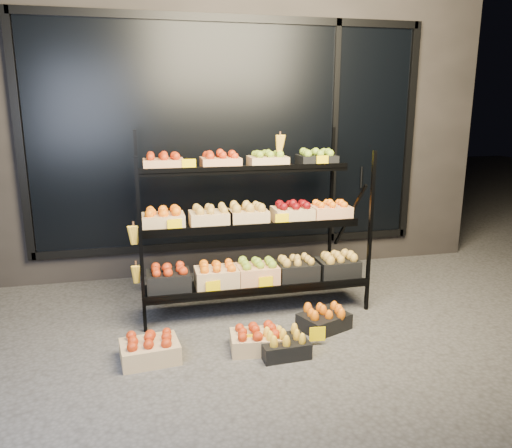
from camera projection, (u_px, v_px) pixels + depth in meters
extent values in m
plane|color=#514F4C|center=(266.00, 328.00, 4.34)|extent=(24.00, 24.00, 0.00)
cube|color=#2D2826|center=(216.00, 115.00, 6.38)|extent=(6.00, 2.00, 3.50)
cube|color=black|center=(231.00, 136.00, 5.46)|extent=(4.20, 0.04, 2.40)
cube|color=black|center=(233.00, 243.00, 5.73)|extent=(4.30, 0.06, 0.08)
cube|color=black|center=(230.00, 18.00, 5.16)|extent=(4.30, 0.06, 0.08)
cube|color=black|center=(19.00, 140.00, 4.96)|extent=(0.08, 0.06, 2.50)
cube|color=black|center=(409.00, 134.00, 5.93)|extent=(0.08, 0.06, 2.50)
cube|color=black|center=(334.00, 135.00, 5.71)|extent=(0.06, 0.06, 2.50)
cylinder|color=black|center=(361.00, 177.00, 5.88)|extent=(0.02, 0.02, 0.25)
cube|color=black|center=(141.00, 248.00, 4.10)|extent=(0.03, 0.03, 1.50)
cube|color=black|center=(370.00, 233.00, 4.56)|extent=(0.03, 0.03, 1.50)
cube|color=black|center=(139.00, 213.00, 5.00)|extent=(0.03, 0.03, 1.66)
cube|color=black|center=(331.00, 204.00, 5.46)|extent=(0.03, 0.03, 1.66)
cube|color=black|center=(257.00, 286.00, 4.61)|extent=(2.05, 0.42, 0.03)
cube|color=black|center=(262.00, 290.00, 4.41)|extent=(2.05, 0.02, 0.05)
cube|color=black|center=(250.00, 226.00, 4.77)|extent=(2.05, 0.40, 0.03)
cube|color=black|center=(254.00, 227.00, 4.58)|extent=(2.05, 0.02, 0.05)
cube|color=black|center=(243.00, 170.00, 4.94)|extent=(2.05, 0.40, 0.03)
cube|color=black|center=(247.00, 168.00, 4.75)|extent=(2.05, 0.02, 0.05)
cube|color=tan|center=(163.00, 165.00, 4.75)|extent=(0.38, 0.28, 0.11)
ellipsoid|color=red|center=(163.00, 156.00, 4.73)|extent=(0.32, 0.24, 0.07)
cube|color=tan|center=(221.00, 163.00, 4.87)|extent=(0.38, 0.28, 0.11)
ellipsoid|color=red|center=(220.00, 154.00, 4.85)|extent=(0.32, 0.24, 0.07)
cube|color=#D6B37B|center=(268.00, 162.00, 4.98)|extent=(0.38, 0.28, 0.11)
ellipsoid|color=#8AAD2B|center=(268.00, 153.00, 4.96)|extent=(0.32, 0.24, 0.07)
cube|color=black|center=(317.00, 160.00, 5.09)|extent=(0.38, 0.28, 0.11)
ellipsoid|color=#8AAD2B|center=(317.00, 152.00, 5.07)|extent=(0.32, 0.24, 0.07)
cube|color=#D6B37B|center=(163.00, 222.00, 4.57)|extent=(0.38, 0.28, 0.14)
ellipsoid|color=orange|center=(163.00, 211.00, 4.54)|extent=(0.32, 0.24, 0.07)
cube|color=#D6B37B|center=(210.00, 219.00, 4.67)|extent=(0.38, 0.28, 0.14)
ellipsoid|color=gold|center=(210.00, 209.00, 4.64)|extent=(0.32, 0.24, 0.07)
cube|color=#D6B37B|center=(247.00, 217.00, 4.75)|extent=(0.38, 0.28, 0.14)
ellipsoid|color=gold|center=(247.00, 207.00, 4.72)|extent=(0.32, 0.24, 0.07)
cube|color=#D6B37B|center=(292.00, 215.00, 4.85)|extent=(0.38, 0.28, 0.14)
ellipsoid|color=#65070B|center=(292.00, 205.00, 4.82)|extent=(0.32, 0.24, 0.07)
cube|color=tan|center=(330.00, 213.00, 4.93)|extent=(0.38, 0.28, 0.14)
ellipsoid|color=orange|center=(330.00, 203.00, 4.91)|extent=(0.32, 0.24, 0.07)
cube|color=black|center=(169.00, 282.00, 4.40)|extent=(0.38, 0.28, 0.18)
ellipsoid|color=red|center=(168.00, 269.00, 4.37)|extent=(0.32, 0.24, 0.07)
cube|color=#D6B37B|center=(217.00, 278.00, 4.50)|extent=(0.38, 0.28, 0.18)
ellipsoid|color=orange|center=(216.00, 265.00, 4.47)|extent=(0.32, 0.24, 0.07)
cube|color=tan|center=(258.00, 275.00, 4.58)|extent=(0.38, 0.28, 0.18)
ellipsoid|color=#8AAD2B|center=(258.00, 262.00, 4.55)|extent=(0.32, 0.24, 0.07)
cube|color=black|center=(296.00, 272.00, 4.67)|extent=(0.38, 0.28, 0.18)
ellipsoid|color=gold|center=(296.00, 260.00, 4.64)|extent=(0.32, 0.24, 0.07)
cube|color=black|center=(337.00, 268.00, 4.76)|extent=(0.38, 0.28, 0.18)
ellipsoid|color=gold|center=(338.00, 256.00, 4.73)|extent=(0.32, 0.24, 0.07)
ellipsoid|color=yellow|center=(133.00, 225.00, 4.06)|extent=(0.14, 0.08, 0.22)
ellipsoid|color=yellow|center=(136.00, 264.00, 4.14)|extent=(0.14, 0.08, 0.22)
ellipsoid|color=yellow|center=(280.00, 134.00, 4.84)|extent=(0.14, 0.08, 0.22)
cube|color=#FFD100|center=(175.00, 226.00, 4.45)|extent=(0.13, 0.01, 0.12)
cube|color=#FFD100|center=(282.00, 220.00, 4.67)|extent=(0.13, 0.01, 0.12)
cube|color=#FFD100|center=(322.00, 162.00, 4.95)|extent=(0.13, 0.01, 0.12)
cube|color=#FFD100|center=(189.00, 165.00, 4.65)|extent=(0.13, 0.01, 0.12)
cube|color=#FFD100|center=(213.00, 288.00, 4.35)|extent=(0.13, 0.01, 0.12)
cube|color=#FFD100|center=(266.00, 283.00, 4.46)|extent=(0.13, 0.01, 0.12)
cube|color=#FFD100|center=(251.00, 346.00, 3.90)|extent=(0.13, 0.01, 0.12)
cube|color=#FFD100|center=(317.00, 339.00, 4.02)|extent=(0.13, 0.01, 0.12)
cube|color=#D6B37B|center=(150.00, 351.00, 3.78)|extent=(0.46, 0.36, 0.15)
ellipsoid|color=red|center=(149.00, 339.00, 3.76)|extent=(0.39, 0.30, 0.07)
cube|color=black|center=(284.00, 347.00, 3.87)|extent=(0.38, 0.29, 0.13)
ellipsoid|color=yellow|center=(284.00, 336.00, 3.85)|extent=(0.32, 0.24, 0.07)
cube|color=#D6B37B|center=(256.00, 342.00, 3.95)|extent=(0.43, 0.34, 0.14)
ellipsoid|color=red|center=(256.00, 330.00, 3.92)|extent=(0.36, 0.28, 0.07)
cube|color=black|center=(324.00, 321.00, 4.31)|extent=(0.48, 0.42, 0.14)
ellipsoid|color=orange|center=(324.00, 311.00, 4.29)|extent=(0.41, 0.36, 0.07)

